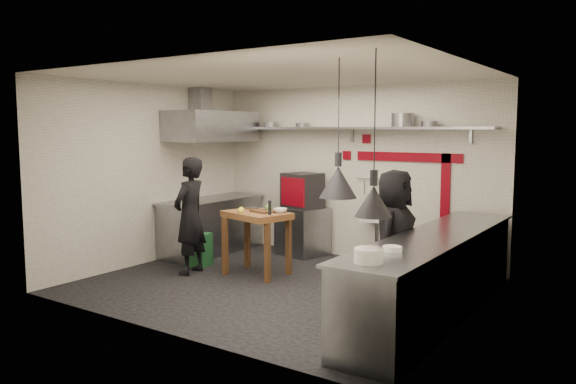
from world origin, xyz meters
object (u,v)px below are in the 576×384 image
Objects in this scene: prep_table at (257,243)px; chef_left at (190,216)px; oven_stand at (302,231)px; chef_right at (394,236)px; combi_oven at (302,191)px; green_bin at (199,250)px.

prep_table is 0.54× the size of chef_left.
oven_stand is 2.83m from chef_right.
oven_stand is 0.49× the size of chef_right.
chef_left reaches higher than combi_oven.
prep_table is 0.57× the size of chef_right.
combi_oven is 1.16× the size of green_bin.
oven_stand reaches higher than green_bin.
prep_table is (1.08, 0.07, 0.21)m from green_bin.
green_bin is 0.31× the size of chef_right.
prep_table reaches higher than oven_stand.
chef_right is (3.01, 0.39, -0.04)m from chef_left.
green_bin is at bearing -161.99° from prep_table.
green_bin is 0.77m from chef_left.
combi_oven is at bearing 58.39° from green_bin.
prep_table is 2.19m from chef_right.
green_bin is at bearing -108.71° from combi_oven.
prep_table is 1.05m from chef_left.
chef_right is at bearing -21.13° from oven_stand.
green_bin is at bearing -160.56° from chef_left.
chef_right is (2.16, -0.10, 0.35)m from prep_table.
oven_stand is 1.38× the size of combi_oven.
oven_stand is at bearing 50.06° from chef_right.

